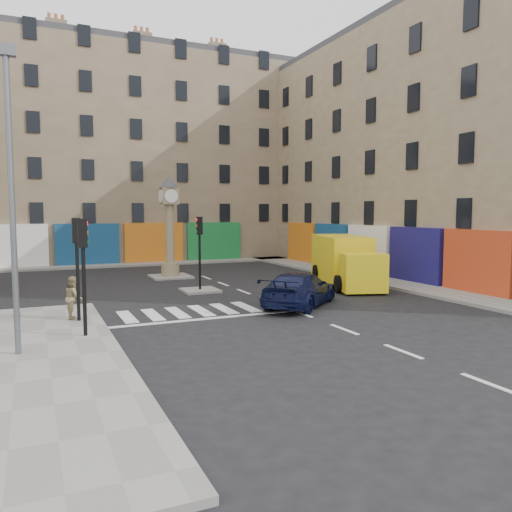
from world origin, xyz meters
TOP-DOWN VIEW (x-y plane):
  - ground at (0.00, 0.00)m, footprint 120.00×120.00m
  - sidewalk_right at (8.70, 10.00)m, footprint 2.60×30.00m
  - sidewalk_far at (-4.00, 22.20)m, footprint 32.00×2.40m
  - island_near at (-2.00, 8.00)m, footprint 1.80×1.80m
  - island_far at (-2.00, 14.00)m, footprint 2.40×2.40m
  - building_right at (15.00, 10.00)m, footprint 10.00×30.00m
  - building_far at (-4.00, 28.00)m, footprint 32.00×10.00m
  - traffic_light_left_near at (-8.30, 0.20)m, footprint 0.28×0.22m
  - traffic_light_left_far at (-8.30, 2.60)m, footprint 0.28×0.22m
  - traffic_light_island at (-2.00, 8.00)m, footprint 0.28×0.22m
  - lamp_post at (-10.20, -1.20)m, footprint 0.50×0.25m
  - clock_pillar at (-2.00, 14.00)m, footprint 1.20×1.20m
  - navy_sedan at (0.70, 2.42)m, footprint 5.19×4.93m
  - yellow_van at (6.16, 7.08)m, footprint 4.38×7.73m
  - pedestrian_tan at (-8.43, 3.07)m, footprint 0.60×0.77m

SIDE VIEW (x-z plane):
  - ground at x=0.00m, z-range 0.00..0.00m
  - island_near at x=-2.00m, z-range 0.00..0.12m
  - island_far at x=-2.00m, z-range 0.00..0.12m
  - sidewalk_right at x=8.70m, z-range 0.00..0.15m
  - sidewalk_far at x=-4.00m, z-range 0.00..0.15m
  - navy_sedan at x=0.70m, z-range 0.00..1.48m
  - pedestrian_tan at x=-8.43m, z-range 0.15..1.72m
  - yellow_van at x=6.16m, z-range -0.01..2.69m
  - traffic_light_island at x=-2.00m, z-range 0.74..4.44m
  - traffic_light_left_near at x=-8.30m, z-range 0.77..4.47m
  - traffic_light_left_far at x=-8.30m, z-range 0.77..4.47m
  - clock_pillar at x=-2.00m, z-range 0.50..6.60m
  - lamp_post at x=-10.20m, z-range 0.64..8.94m
  - building_right at x=15.00m, z-range 0.00..16.00m
  - building_far at x=-4.00m, z-range 0.00..17.00m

